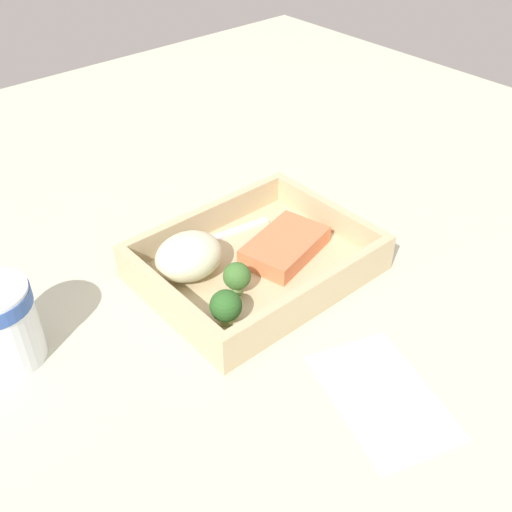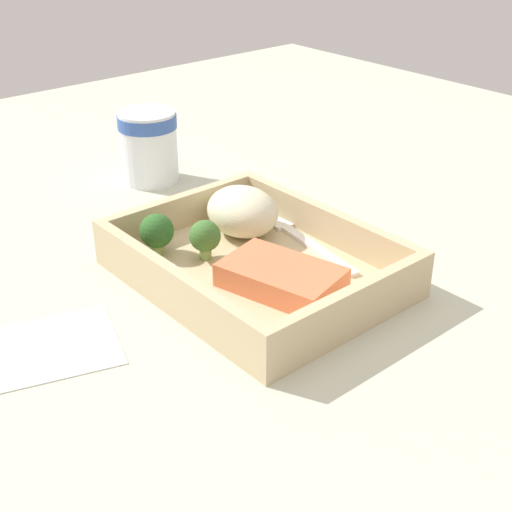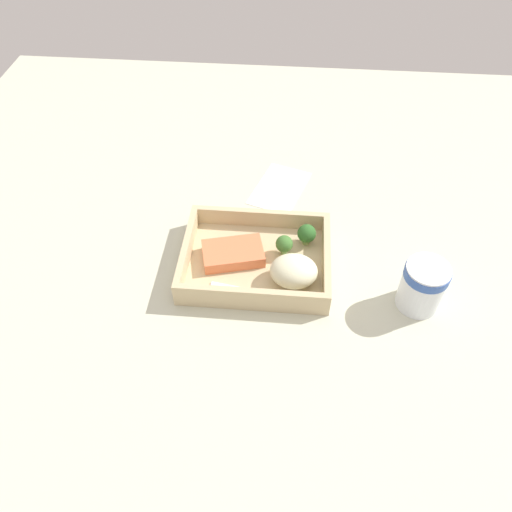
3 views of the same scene
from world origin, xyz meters
The scene contains 10 objects.
ground_plane centered at (0.00, 0.00, -1.00)cm, with size 160.00×160.00×2.00cm, color beige.
takeout_tray centered at (0.00, 0.00, 0.60)cm, with size 27.40×21.33×1.20cm, color #C6B186.
tray_rim centered at (0.00, 0.00, 3.08)cm, with size 27.40×21.33×3.77cm.
salmon_fillet centered at (-4.42, 0.57, 2.39)cm, with size 11.31×7.00×2.37cm, color #E37449.
mashed_potatoes centered at (7.15, -4.16, 3.87)cm, with size 8.62×7.27×5.35cm, color beige.
broccoli_floret_1 centered at (9.31, 5.66, 3.72)cm, with size 3.63×3.63×4.44cm.
broccoli_floret_2 centered at (5.14, 2.52, 3.71)cm, with size 3.30×3.30×4.28cm.
fork centered at (1.25, -7.90, 1.42)cm, with size 15.86×4.15×0.44cm.
paper_cup centered at (29.32, -6.48, 5.30)cm, with size 7.71×7.71×9.48cm.
receipt_slip centered at (3.26, 23.29, 0.12)cm, with size 9.82×15.36×0.24cm, color white.
Camera 2 is at (-47.84, 40.96, 36.86)cm, focal length 50.00 mm.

